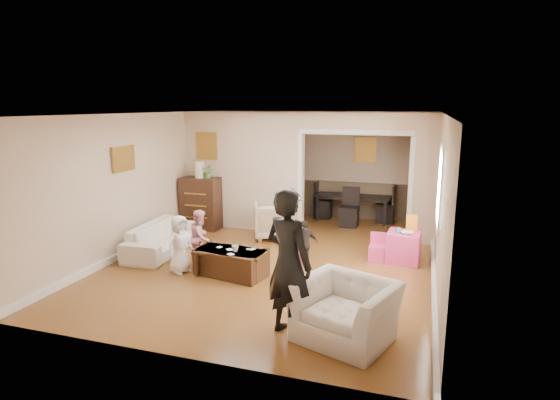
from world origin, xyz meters
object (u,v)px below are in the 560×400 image
(sofa, at_px, (163,238))
(armchair_back, at_px, (274,220))
(coffee_cup, at_px, (235,249))
(cyan_cup, at_px, (398,230))
(child_toddler, at_px, (305,244))
(armchair_front, at_px, (346,311))
(adult_person, at_px, (289,263))
(play_table, at_px, (403,247))
(dining_table, at_px, (354,207))
(dresser, at_px, (201,203))
(child_kneel_a, at_px, (180,244))
(child_kneel_b, at_px, (201,238))
(table_lamp, at_px, (200,170))
(coffee_table, at_px, (231,262))

(sofa, bearing_deg, armchair_back, -51.28)
(armchair_back, relative_size, coffee_cup, 7.83)
(sofa, height_order, cyan_cup, cyan_cup)
(armchair_back, height_order, child_toddler, child_toddler)
(armchair_front, height_order, adult_person, adult_person)
(play_table, relative_size, dining_table, 0.32)
(sofa, distance_m, dresser, 1.74)
(play_table, relative_size, child_kneel_a, 0.57)
(sofa, height_order, play_table, sofa)
(coffee_cup, bearing_deg, cyan_cup, 32.10)
(adult_person, relative_size, child_kneel_a, 1.86)
(child_kneel_a, bearing_deg, dresser, 41.04)
(sofa, relative_size, coffee_cup, 18.04)
(child_kneel_b, bearing_deg, table_lamp, 18.05)
(coffee_table, xyz_separation_m, adult_person, (1.46, -1.60, 0.70))
(child_kneel_a, bearing_deg, armchair_front, -93.51)
(child_kneel_a, bearing_deg, adult_person, -101.26)
(sofa, xyz_separation_m, child_kneel_a, (0.87, -0.89, 0.21))
(coffee_cup, height_order, play_table, play_table)
(child_kneel_b, bearing_deg, cyan_cup, -79.00)
(dresser, distance_m, adult_person, 5.22)
(armchair_front, relative_size, dresser, 0.94)
(table_lamp, bearing_deg, cyan_cup, -12.43)
(cyan_cup, height_order, adult_person, adult_person)
(table_lamp, distance_m, coffee_cup, 3.27)
(sofa, bearing_deg, dining_table, -44.09)
(coffee_cup, relative_size, dining_table, 0.06)
(table_lamp, distance_m, child_kneel_b, 2.57)
(sofa, xyz_separation_m, child_toddler, (2.77, 0.01, 0.13))
(adult_person, xyz_separation_m, child_kneel_a, (-2.31, 1.45, -0.42))
(table_lamp, relative_size, adult_person, 0.20)
(armchair_back, height_order, coffee_cup, armchair_back)
(coffee_table, bearing_deg, dining_table, 72.60)
(play_table, bearing_deg, coffee_table, -149.88)
(armchair_back, xyz_separation_m, table_lamp, (-1.79, 0.18, 0.97))
(play_table, relative_size, adult_person, 0.31)
(dining_table, relative_size, child_kneel_a, 1.82)
(play_table, distance_m, child_kneel_a, 3.90)
(sofa, height_order, coffee_cup, sofa)
(adult_person, height_order, child_kneel_b, adult_person)
(table_lamp, relative_size, play_table, 0.64)
(play_table, xyz_separation_m, child_kneel_b, (-3.36, -1.24, 0.22))
(coffee_table, relative_size, adult_person, 0.63)
(adult_person, distance_m, child_kneel_b, 2.91)
(table_lamp, xyz_separation_m, child_toddler, (2.86, -1.71, -0.93))
(adult_person, xyz_separation_m, child_toddler, (-0.41, 2.35, -0.50))
(armchair_front, distance_m, adult_person, 0.89)
(dresser, height_order, cyan_cup, dresser)
(coffee_table, distance_m, cyan_cup, 2.99)
(adult_person, relative_size, child_toddler, 2.22)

